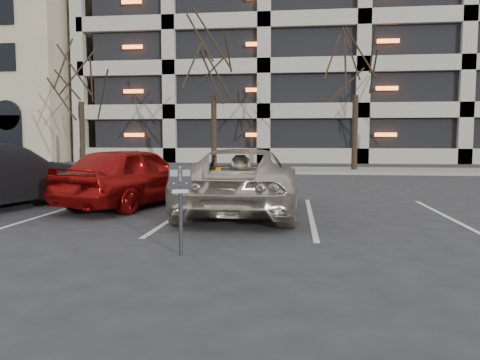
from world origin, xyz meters
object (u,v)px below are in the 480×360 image
(car_red, at_px, (133,176))
(tree_a, at_px, (80,60))
(parking_meter, at_px, (180,187))
(tree_c, at_px, (357,48))
(suv_silver, at_px, (243,180))
(tree_b, at_px, (214,49))

(car_red, bearing_deg, tree_a, -42.84)
(parking_meter, xyz_separation_m, car_red, (-2.30, 4.59, -0.24))
(tree_a, distance_m, tree_c, 14.00)
(tree_a, height_order, parking_meter, tree_a)
(parking_meter, bearing_deg, suv_silver, 70.01)
(tree_b, distance_m, tree_c, 7.00)
(tree_a, relative_size, tree_b, 0.94)
(tree_c, bearing_deg, car_red, -118.26)
(tree_c, bearing_deg, parking_meter, -104.64)
(tree_a, relative_size, tree_c, 0.95)
(tree_a, height_order, tree_c, tree_c)
(tree_a, height_order, tree_b, tree_b)
(suv_silver, bearing_deg, tree_c, -107.24)
(tree_a, relative_size, parking_meter, 6.31)
(tree_c, height_order, car_red, tree_c)
(tree_a, relative_size, suv_silver, 1.56)
(suv_silver, bearing_deg, car_red, -13.50)
(tree_a, height_order, suv_silver, tree_a)
(tree_c, height_order, parking_meter, tree_c)
(tree_c, xyz_separation_m, suv_silver, (-4.08, -13.32, -5.31))
(tree_c, xyz_separation_m, car_red, (-6.81, -12.68, -5.29))
(tree_a, distance_m, car_red, 15.40)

